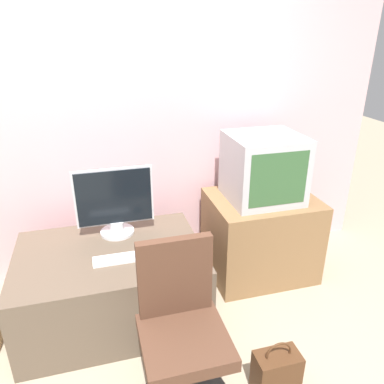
{
  "coord_description": "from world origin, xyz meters",
  "views": [
    {
      "loc": [
        -0.11,
        -1.45,
        1.84
      ],
      "look_at": [
        0.54,
        0.9,
        0.77
      ],
      "focal_mm": 35.0,
      "sensor_mm": 36.0,
      "label": 1
    }
  ],
  "objects_px": {
    "mouse": "(151,251)",
    "office_chair": "(182,340)",
    "keyboard": "(118,259)",
    "handbag": "(276,373)",
    "crt_tv": "(263,168)",
    "main_monitor": "(115,203)"
  },
  "relations": [
    {
      "from": "mouse",
      "to": "office_chair",
      "type": "height_order",
      "value": "office_chair"
    },
    {
      "from": "mouse",
      "to": "crt_tv",
      "type": "bearing_deg",
      "value": 19.91
    },
    {
      "from": "keyboard",
      "to": "mouse",
      "type": "height_order",
      "value": "mouse"
    },
    {
      "from": "keyboard",
      "to": "crt_tv",
      "type": "height_order",
      "value": "crt_tv"
    },
    {
      "from": "crt_tv",
      "to": "handbag",
      "type": "height_order",
      "value": "crt_tv"
    },
    {
      "from": "keyboard",
      "to": "crt_tv",
      "type": "distance_m",
      "value": 1.23
    },
    {
      "from": "handbag",
      "to": "mouse",
      "type": "bearing_deg",
      "value": 125.96
    },
    {
      "from": "mouse",
      "to": "office_chair",
      "type": "xyz_separation_m",
      "value": [
        0.04,
        -0.64,
        -0.14
      ]
    },
    {
      "from": "office_chair",
      "to": "main_monitor",
      "type": "bearing_deg",
      "value": 103.24
    },
    {
      "from": "keyboard",
      "to": "office_chair",
      "type": "bearing_deg",
      "value": -67.67
    },
    {
      "from": "main_monitor",
      "to": "keyboard",
      "type": "height_order",
      "value": "main_monitor"
    },
    {
      "from": "office_chair",
      "to": "handbag",
      "type": "xyz_separation_m",
      "value": [
        0.5,
        -0.11,
        -0.27
      ]
    },
    {
      "from": "mouse",
      "to": "office_chair",
      "type": "bearing_deg",
      "value": -86.15
    },
    {
      "from": "main_monitor",
      "to": "crt_tv",
      "type": "bearing_deg",
      "value": 0.0
    },
    {
      "from": "keyboard",
      "to": "crt_tv",
      "type": "xyz_separation_m",
      "value": [
        1.12,
        0.34,
        0.37
      ]
    },
    {
      "from": "office_chair",
      "to": "mouse",
      "type": "bearing_deg",
      "value": 93.85
    },
    {
      "from": "mouse",
      "to": "crt_tv",
      "type": "distance_m",
      "value": 1.03
    },
    {
      "from": "main_monitor",
      "to": "office_chair",
      "type": "xyz_separation_m",
      "value": [
        0.23,
        -0.96,
        -0.35
      ]
    },
    {
      "from": "keyboard",
      "to": "handbag",
      "type": "height_order",
      "value": "keyboard"
    },
    {
      "from": "keyboard",
      "to": "office_chair",
      "type": "xyz_separation_m",
      "value": [
        0.25,
        -0.62,
        -0.13
      ]
    },
    {
      "from": "keyboard",
      "to": "handbag",
      "type": "xyz_separation_m",
      "value": [
        0.75,
        -0.73,
        -0.4
      ]
    },
    {
      "from": "crt_tv",
      "to": "office_chair",
      "type": "relative_size",
      "value": 0.57
    }
  ]
}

